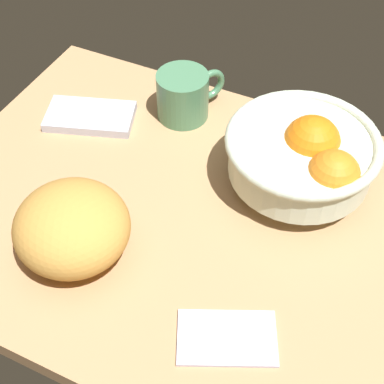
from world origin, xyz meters
TOP-DOWN VIEW (x-y plane):
  - ground_plane at (0.00, 0.00)cm, footprint 79.41×58.67cm
  - fruit_bowl at (13.33, 12.62)cm, footprint 23.03×23.03cm
  - bread_loaf at (-11.06, -12.71)cm, footprint 21.99×21.92cm
  - napkin_folded at (13.45, -16.35)cm, footprint 14.51×12.12cm
  - napkin_spare at (-24.21, 11.77)cm, footprint 16.72×12.58cm
  - mug at (-10.22, 20.18)cm, footprint 9.43×12.02cm

SIDE VIEW (x-z plane):
  - ground_plane at x=0.00cm, z-range -3.00..0.00cm
  - napkin_folded at x=13.45cm, z-range 0.00..0.88cm
  - napkin_spare at x=-24.21cm, z-range 0.00..1.56cm
  - mug at x=-10.22cm, z-range 0.00..8.29cm
  - bread_loaf at x=-11.06cm, z-range 0.00..10.08cm
  - fruit_bowl at x=13.33cm, z-range 0.48..12.38cm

